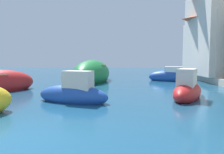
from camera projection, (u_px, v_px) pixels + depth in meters
name	position (u px, v px, depth m)	size (l,w,h in m)	color
ground	(5.00, 143.00, 5.19)	(80.00, 80.00, 0.00)	navy
quay_promenade	(194.00, 140.00, 4.70)	(44.00, 32.00, 0.50)	#BCB29E
moored_boat_0	(187.00, 90.00, 10.87)	(2.75, 3.82, 1.73)	#B21E1E
moored_boat_3	(92.00, 74.00, 18.51)	(3.66, 6.73, 2.35)	#197233
moored_boat_5	(170.00, 76.00, 19.04)	(3.91, 2.39, 1.52)	#1E479E
moored_boat_7	(74.00, 93.00, 9.95)	(3.63, 2.15, 1.66)	#1E479E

